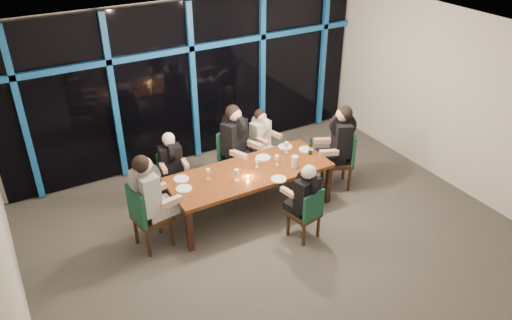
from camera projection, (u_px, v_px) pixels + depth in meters
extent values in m
plane|color=#514D47|center=(276.00, 237.00, 7.61)|extent=(7.00, 7.00, 0.00)
cube|color=silver|center=(191.00, 82.00, 9.11)|extent=(7.00, 0.04, 3.00)
cube|color=silver|center=(450.00, 287.00, 4.61)|extent=(7.00, 0.04, 3.00)
cube|color=silver|center=(1.00, 229.00, 5.35)|extent=(0.04, 6.00, 3.00)
cube|color=silver|center=(454.00, 101.00, 8.37)|extent=(0.04, 6.00, 3.00)
cube|color=white|center=(280.00, 44.00, 6.11)|extent=(7.00, 6.00, 0.04)
cube|color=black|center=(192.00, 83.00, 9.07)|extent=(6.86, 0.04, 2.94)
cube|color=#14549E|center=(22.00, 118.00, 7.78)|extent=(0.10, 0.10, 2.94)
cube|color=#14549E|center=(114.00, 99.00, 8.41)|extent=(0.10, 0.10, 2.94)
cube|color=#14549E|center=(193.00, 84.00, 9.03)|extent=(0.10, 0.10, 2.94)
cube|color=#14549E|center=(262.00, 70.00, 9.66)|extent=(0.10, 0.10, 2.94)
cube|color=#14549E|center=(323.00, 58.00, 10.28)|extent=(0.10, 0.10, 2.94)
cube|color=#14549E|center=(191.00, 48.00, 8.70)|extent=(6.86, 0.10, 0.10)
cube|color=#FF2D14|center=(237.00, 35.00, 9.45)|extent=(0.60, 0.05, 0.35)
cube|color=brown|center=(250.00, 173.00, 7.85)|extent=(2.60, 1.00, 0.06)
cube|color=black|center=(190.00, 231.00, 7.17)|extent=(0.08, 0.08, 0.69)
cube|color=black|center=(328.00, 185.00, 8.24)|extent=(0.08, 0.08, 0.69)
cube|color=black|center=(167.00, 201.00, 7.84)|extent=(0.08, 0.08, 0.69)
cube|color=black|center=(298.00, 161.00, 8.90)|extent=(0.08, 0.08, 0.69)
cube|color=#321E10|center=(173.00, 181.00, 8.24)|extent=(0.44, 0.44, 0.05)
cube|color=#1A5339|center=(169.00, 163.00, 8.26)|extent=(0.40, 0.08, 0.44)
cube|color=#321E10|center=(168.00, 199.00, 8.17)|extent=(0.04, 0.04, 0.37)
cube|color=#321E10|center=(186.00, 194.00, 8.28)|extent=(0.04, 0.04, 0.37)
cube|color=#321E10|center=(162.00, 189.00, 8.42)|extent=(0.04, 0.04, 0.37)
cube|color=#321E10|center=(181.00, 185.00, 8.53)|extent=(0.04, 0.04, 0.37)
cube|color=#321E10|center=(237.00, 162.00, 8.62)|extent=(0.64, 0.64, 0.06)
cube|color=#1A5339|center=(227.00, 143.00, 8.58)|extent=(0.46, 0.24, 0.54)
cube|color=#321E10|center=(239.00, 183.00, 8.51)|extent=(0.06, 0.06, 0.45)
cube|color=#321E10|center=(253.00, 173.00, 8.78)|extent=(0.06, 0.06, 0.45)
cube|color=#321E10|center=(222.00, 176.00, 8.71)|extent=(0.06, 0.06, 0.45)
cube|color=#321E10|center=(235.00, 167.00, 8.98)|extent=(0.06, 0.06, 0.45)
cube|color=#321E10|center=(262.00, 154.00, 9.04)|extent=(0.49, 0.49, 0.05)
cube|color=#1A5339|center=(255.00, 139.00, 9.03)|extent=(0.40, 0.15, 0.44)
cube|color=#321E10|center=(262.00, 170.00, 8.95)|extent=(0.04, 0.04, 0.37)
cube|color=#321E10|center=(274.00, 164.00, 9.15)|extent=(0.04, 0.04, 0.37)
cube|color=#321E10|center=(249.00, 164.00, 9.14)|extent=(0.04, 0.04, 0.37)
cube|color=#321E10|center=(261.00, 158.00, 9.34)|extent=(0.04, 0.04, 0.37)
cube|color=#321E10|center=(152.00, 218.00, 7.21)|extent=(0.56, 0.56, 0.06)
cube|color=#1A5339|center=(136.00, 207.00, 6.95)|extent=(0.13, 0.49, 0.54)
cube|color=#321E10|center=(172.00, 233.00, 7.32)|extent=(0.05, 0.05, 0.45)
cube|color=#321E10|center=(159.00, 221.00, 7.58)|extent=(0.05, 0.05, 0.45)
cube|color=#321E10|center=(149.00, 244.00, 7.11)|extent=(0.05, 0.05, 0.45)
cube|color=#321E10|center=(136.00, 231.00, 7.37)|extent=(0.05, 0.05, 0.45)
cube|color=#321E10|center=(337.00, 162.00, 8.62)|extent=(0.63, 0.63, 0.06)
cube|color=#1A5339|center=(350.00, 146.00, 8.50)|extent=(0.24, 0.46, 0.53)
cube|color=#321E10|center=(322.00, 169.00, 8.90)|extent=(0.06, 0.06, 0.45)
cube|color=#321E10|center=(328.00, 181.00, 8.57)|extent=(0.06, 0.06, 0.45)
cube|color=#321E10|center=(343.00, 168.00, 8.94)|extent=(0.06, 0.06, 0.45)
cube|color=#321E10|center=(349.00, 179.00, 8.61)|extent=(0.06, 0.06, 0.45)
cube|color=#321E10|center=(304.00, 214.00, 7.43)|extent=(0.47, 0.47, 0.05)
cube|color=#1A5339|center=(314.00, 206.00, 7.19)|extent=(0.40, 0.12, 0.45)
cube|color=#321E10|center=(303.00, 217.00, 7.73)|extent=(0.04, 0.04, 0.37)
cube|color=#321E10|center=(288.00, 225.00, 7.55)|extent=(0.04, 0.04, 0.37)
cube|color=#321E10|center=(318.00, 226.00, 7.52)|extent=(0.04, 0.04, 0.37)
cube|color=#321E10|center=(303.00, 235.00, 7.34)|extent=(0.04, 0.04, 0.37)
cube|color=black|center=(175.00, 179.00, 8.11)|extent=(0.35, 0.40, 0.12)
cube|color=black|center=(171.00, 160.00, 8.08)|extent=(0.37, 0.25, 0.50)
cylinder|color=black|center=(170.00, 149.00, 7.98)|extent=(0.13, 0.38, 0.37)
sphere|color=tan|center=(169.00, 141.00, 7.89)|extent=(0.19, 0.19, 0.19)
sphere|color=silver|center=(168.00, 139.00, 7.90)|extent=(0.20, 0.20, 0.20)
cube|color=tan|center=(163.00, 168.00, 7.85)|extent=(0.10, 0.27, 0.07)
cube|color=tan|center=(185.00, 163.00, 7.97)|extent=(0.10, 0.27, 0.07)
cube|color=black|center=(243.00, 159.00, 8.50)|extent=(0.53, 0.57, 0.15)
cube|color=black|center=(234.00, 137.00, 8.41)|extent=(0.50, 0.41, 0.60)
cylinder|color=black|center=(234.00, 125.00, 8.29)|extent=(0.28, 0.46, 0.45)
sphere|color=tan|center=(235.00, 114.00, 8.18)|extent=(0.23, 0.23, 0.23)
sphere|color=black|center=(233.00, 112.00, 8.19)|extent=(0.25, 0.25, 0.25)
cube|color=tan|center=(239.00, 155.00, 8.20)|extent=(0.21, 0.33, 0.09)
cube|color=tan|center=(254.00, 145.00, 8.50)|extent=(0.21, 0.33, 0.09)
cube|color=silver|center=(266.00, 151.00, 8.93)|extent=(0.41, 0.44, 0.12)
cube|color=silver|center=(260.00, 134.00, 8.87)|extent=(0.40, 0.30, 0.50)
cylinder|color=silver|center=(260.00, 125.00, 8.77)|extent=(0.18, 0.38, 0.37)
sphere|color=tan|center=(261.00, 117.00, 8.68)|extent=(0.19, 0.19, 0.19)
sphere|color=black|center=(260.00, 115.00, 8.69)|extent=(0.20, 0.20, 0.20)
cube|color=tan|center=(262.00, 141.00, 8.63)|extent=(0.14, 0.27, 0.07)
cube|color=tan|center=(276.00, 135.00, 8.85)|extent=(0.14, 0.27, 0.07)
cube|color=black|center=(159.00, 208.00, 7.23)|extent=(0.51, 0.46, 0.15)
cube|color=black|center=(146.00, 192.00, 6.96)|extent=(0.33, 0.47, 0.60)
cylinder|color=black|center=(144.00, 178.00, 6.84)|extent=(0.46, 0.18, 0.45)
sphere|color=tan|center=(144.00, 165.00, 6.76)|extent=(0.23, 0.23, 0.23)
sphere|color=black|center=(141.00, 164.00, 6.72)|extent=(0.25, 0.25, 0.25)
cube|color=tan|center=(171.00, 202.00, 7.03)|extent=(0.33, 0.14, 0.09)
cube|color=tan|center=(156.00, 189.00, 7.32)|extent=(0.33, 0.14, 0.09)
cube|color=black|center=(330.00, 157.00, 8.56)|extent=(0.57, 0.53, 0.15)
cube|color=black|center=(342.00, 138.00, 8.40)|extent=(0.41, 0.49, 0.60)
cylinder|color=black|center=(343.00, 125.00, 8.28)|extent=(0.45, 0.28, 0.45)
sphere|color=tan|center=(342.00, 115.00, 8.18)|extent=(0.22, 0.22, 0.22)
sphere|color=black|center=(345.00, 113.00, 8.17)|extent=(0.25, 0.25, 0.25)
cube|color=tan|center=(323.00, 141.00, 8.63)|extent=(0.33, 0.21, 0.09)
cube|color=tan|center=(329.00, 153.00, 8.26)|extent=(0.33, 0.21, 0.09)
cube|color=black|center=(299.00, 206.00, 7.45)|extent=(0.39, 0.43, 0.12)
cube|color=black|center=(307.00, 194.00, 7.21)|extent=(0.39, 0.28, 0.50)
cylinder|color=black|center=(308.00, 183.00, 7.12)|extent=(0.16, 0.38, 0.37)
sphere|color=tan|center=(307.00, 173.00, 7.05)|extent=(0.19, 0.19, 0.19)
sphere|color=silver|center=(309.00, 172.00, 7.01)|extent=(0.20, 0.20, 0.20)
cube|color=tan|center=(305.00, 184.00, 7.45)|extent=(0.12, 0.28, 0.07)
cube|color=tan|center=(288.00, 192.00, 7.25)|extent=(0.12, 0.28, 0.07)
cylinder|color=white|center=(181.00, 179.00, 7.62)|extent=(0.24, 0.24, 0.01)
cylinder|color=white|center=(263.00, 157.00, 8.19)|extent=(0.24, 0.24, 0.01)
cylinder|color=white|center=(285.00, 147.00, 8.52)|extent=(0.24, 0.24, 0.01)
cylinder|color=white|center=(184.00, 189.00, 7.39)|extent=(0.24, 0.24, 0.01)
cylinder|color=white|center=(306.00, 149.00, 8.43)|extent=(0.24, 0.24, 0.01)
cylinder|color=white|center=(279.00, 179.00, 7.62)|extent=(0.24, 0.24, 0.01)
cylinder|color=black|center=(310.00, 148.00, 8.26)|extent=(0.07, 0.07, 0.22)
cylinder|color=black|center=(311.00, 140.00, 8.18)|extent=(0.03, 0.03, 0.08)
cylinder|color=silver|center=(310.00, 148.00, 8.26)|extent=(0.07, 0.07, 0.06)
cylinder|color=white|center=(295.00, 162.00, 7.89)|extent=(0.11, 0.11, 0.19)
cylinder|color=white|center=(298.00, 160.00, 7.91)|extent=(0.02, 0.02, 0.14)
cylinder|color=#FFA94C|center=(248.00, 176.00, 7.67)|extent=(0.05, 0.05, 0.03)
cylinder|color=silver|center=(237.00, 180.00, 7.60)|extent=(0.07, 0.07, 0.01)
cylinder|color=silver|center=(237.00, 177.00, 7.57)|extent=(0.01, 0.01, 0.11)
cylinder|color=silver|center=(237.00, 172.00, 7.52)|extent=(0.07, 0.07, 0.08)
cylinder|color=silver|center=(257.00, 167.00, 7.94)|extent=(0.06, 0.06, 0.01)
cylinder|color=silver|center=(257.00, 164.00, 7.92)|extent=(0.01, 0.01, 0.09)
cylinder|color=silver|center=(257.00, 160.00, 7.88)|extent=(0.06, 0.06, 0.06)
cylinder|color=white|center=(277.00, 165.00, 8.00)|extent=(0.06, 0.06, 0.01)
cylinder|color=white|center=(277.00, 162.00, 7.97)|extent=(0.01, 0.01, 0.10)
cylinder|color=white|center=(277.00, 157.00, 7.93)|extent=(0.07, 0.07, 0.07)
cylinder|color=silver|center=(208.00, 178.00, 7.64)|extent=(0.06, 0.06, 0.01)
cylinder|color=silver|center=(208.00, 176.00, 7.61)|extent=(0.01, 0.01, 0.10)
cylinder|color=silver|center=(208.00, 171.00, 7.57)|extent=(0.07, 0.07, 0.07)
cylinder|color=silver|center=(286.00, 152.00, 8.36)|extent=(0.07, 0.07, 0.01)
cylinder|color=silver|center=(286.00, 149.00, 8.33)|extent=(0.01, 0.01, 0.11)
cylinder|color=silver|center=(286.00, 144.00, 8.28)|extent=(0.07, 0.07, 0.08)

